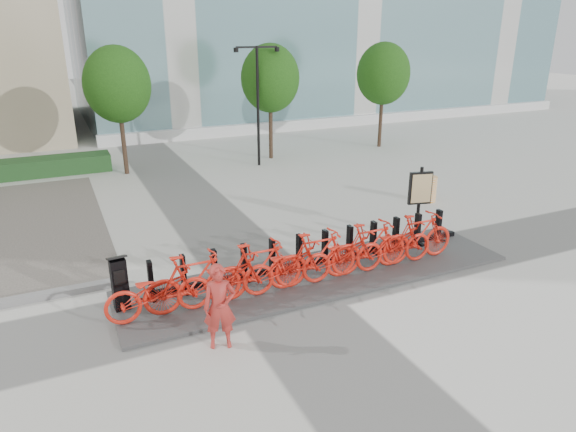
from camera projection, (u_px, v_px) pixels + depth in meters
name	position (u px, v px, depth m)	size (l,w,h in m)	color
ground	(276.00, 292.00, 11.64)	(120.00, 120.00, 0.00)	silver
hedge_b	(33.00, 168.00, 20.79)	(6.00, 1.20, 0.70)	#204820
tree_1	(117.00, 85.00, 20.05)	(2.60, 2.60, 5.10)	brown
tree_2	(270.00, 78.00, 22.62)	(2.60, 2.60, 5.10)	brown
tree_3	(383.00, 74.00, 24.99)	(2.60, 2.60, 5.10)	brown
streetlamp	(258.00, 92.00, 21.53)	(2.00, 0.20, 5.00)	black
dock_pad	(320.00, 275.00, 12.39)	(9.60, 2.40, 0.08)	#414141
dock_rail_posts	(314.00, 249.00, 12.66)	(8.02, 0.50, 0.85)	black
bike_0	(159.00, 291.00, 10.34)	(0.75, 2.16, 1.14)	red
bike_1	(193.00, 281.00, 10.61)	(0.59, 2.10, 1.26)	red
bike_2	(227.00, 277.00, 10.91)	(0.75, 2.16, 1.14)	red
bike_3	(258.00, 269.00, 11.18)	(0.59, 2.10, 1.26)	red
bike_4	(288.00, 265.00, 11.48)	(0.75, 2.16, 1.14)	red
bike_5	(316.00, 257.00, 11.75)	(0.59, 2.10, 1.26)	red
bike_6	(343.00, 254.00, 12.05)	(0.75, 2.16, 1.14)	red
bike_7	(369.00, 247.00, 12.32)	(0.59, 2.10, 1.26)	red
bike_8	(394.00, 244.00, 12.62)	(0.75, 2.16, 1.14)	red
bike_9	(418.00, 237.00, 12.88)	(0.59, 2.10, 1.26)	red
kiosk	(120.00, 283.00, 10.62)	(0.40, 0.35, 1.24)	black
worker_red	(220.00, 307.00, 9.40)	(0.61, 0.40, 1.66)	#B12B26
construction_barrel	(430.00, 189.00, 17.67)	(0.46, 0.46, 0.89)	orange
map_sign	(420.00, 191.00, 14.37)	(0.67, 0.26, 2.05)	black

